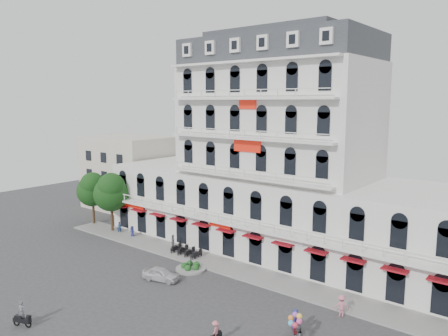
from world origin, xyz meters
The scene contains 17 objects.
ground centered at (0.00, 0.00, 0.00)m, with size 120.00×120.00×0.00m, color #38383A.
sidewalk centered at (0.00, 9.00, 0.08)m, with size 53.00×4.00×0.16m, color gray.
main_building centered at (0.00, 18.00, 9.96)m, with size 45.00×15.00×25.80m.
flank_building_west centered at (-30.00, 20.00, 6.00)m, with size 14.00×10.00×12.00m, color beige.
traffic_island centered at (-3.00, 6.00, 0.26)m, with size 3.20×3.20×1.60m.
parked_scooter_row centered at (-6.35, 8.80, 0.00)m, with size 4.40×1.80×1.10m, color black, non-canonical shape.
tree_west_outer centered at (-25.95, 9.98, 5.35)m, with size 4.50×4.48×7.76m.
tree_west_inner centered at (-20.95, 9.48, 5.68)m, with size 4.76×4.76×8.25m.
parked_car centered at (-3.46, 2.16, 0.65)m, with size 1.54×3.84×1.31m, color silver.
rider_west centered at (-5.37, -11.02, 0.96)m, with size 1.61×0.91×2.14m.
rider_east centered at (12.12, 1.43, 1.04)m, with size 1.20×1.42×2.11m.
rider_center centered at (8.32, -3.49, 0.99)m, with size 0.73×1.69×1.93m.
pedestrian_left centered at (-16.80, 9.50, 0.76)m, with size 0.74×0.48×1.51m, color navy.
pedestrian_mid centered at (-9.21, 9.50, 0.91)m, with size 1.07×0.44×1.82m, color #5B5B63.
pedestrian_right centered at (13.68, 6.40, 0.93)m, with size 1.20×0.69×1.86m, color #D67189.
pedestrian_far centered at (-19.43, 9.50, 0.80)m, with size 0.58×0.38×1.60m, color navy.
balloon_vendor centered at (13.12, -0.09, 1.26)m, with size 1.33×1.28×2.45m.
Camera 1 is at (27.35, -26.23, 17.66)m, focal length 35.00 mm.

